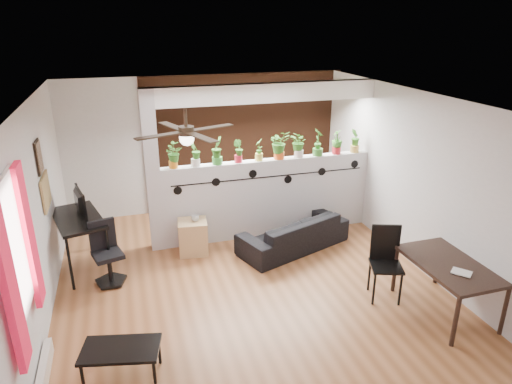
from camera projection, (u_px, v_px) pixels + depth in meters
name	position (u px, v px, depth m)	size (l,w,h in m)	color
room_shell	(247.00, 199.00, 6.04)	(6.30, 7.10, 2.90)	brown
partition_wall	(269.00, 197.00, 7.82)	(3.60, 0.18, 1.35)	#BCBCC1
ceiling_header	(270.00, 93.00, 7.19)	(3.60, 0.18, 0.30)	white
pier_column	(152.00, 173.00, 7.08)	(0.22, 0.20, 2.60)	#BCBCC1
brick_panel	(245.00, 141.00, 8.92)	(3.90, 0.05, 2.60)	brown
vine_decal	(271.00, 177.00, 7.59)	(3.31, 0.01, 0.30)	black
window_assembly	(16.00, 254.00, 4.20)	(0.09, 1.30, 1.55)	white
baseboard_heater	(43.00, 375.00, 4.71)	(0.08, 1.00, 0.18)	silver
corkboard	(46.00, 191.00, 6.18)	(0.03, 0.60, 0.45)	#9F7F4C
framed_art	(39.00, 157.00, 5.96)	(0.03, 0.34, 0.44)	#8C7259
ceiling_fan	(186.00, 134.00, 5.20)	(1.19, 1.19, 0.43)	black
potted_plant_0	(173.00, 155.00, 7.08)	(0.24, 0.25, 0.40)	orange
potted_plant_1	(195.00, 153.00, 7.18)	(0.25, 0.24, 0.40)	white
potted_plant_2	(217.00, 150.00, 7.26)	(0.29, 0.30, 0.45)	green
potted_plant_3	(238.00, 151.00, 7.37)	(0.23, 0.23, 0.37)	red
potted_plant_4	(259.00, 149.00, 7.46)	(0.20, 0.22, 0.37)	#D2CA4A
potted_plant_5	(279.00, 144.00, 7.54)	(0.27, 0.22, 0.47)	#DA5219
potted_plant_6	(299.00, 144.00, 7.64)	(0.24, 0.27, 0.43)	white
potted_plant_7	(318.00, 141.00, 7.73)	(0.20, 0.25, 0.47)	#3D8530
potted_plant_8	(337.00, 141.00, 7.83)	(0.26, 0.27, 0.42)	red
potted_plant_9	(355.00, 140.00, 7.93)	(0.26, 0.27, 0.42)	gold
sofa	(293.00, 233.00, 7.45)	(1.77, 0.70, 0.52)	black
cube_shelf	(193.00, 237.00, 7.29)	(0.45, 0.40, 0.55)	tan
cup	(195.00, 218.00, 7.18)	(0.12, 0.12, 0.10)	gray
computer_desk	(78.00, 222.00, 6.66)	(0.89, 1.28, 0.84)	black
monitor	(77.00, 207.00, 6.73)	(0.06, 0.35, 0.20)	black
office_chair	(107.00, 257.00, 6.43)	(0.47, 0.48, 0.91)	black
dining_table	(449.00, 268.00, 5.69)	(0.79, 1.29, 0.70)	black
book	(460.00, 276.00, 5.37)	(0.16, 0.22, 0.02)	gray
folding_chair	(385.00, 255.00, 6.07)	(0.52, 0.52, 1.00)	black
coffee_table	(121.00, 351.00, 4.70)	(0.87, 0.61, 0.37)	black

